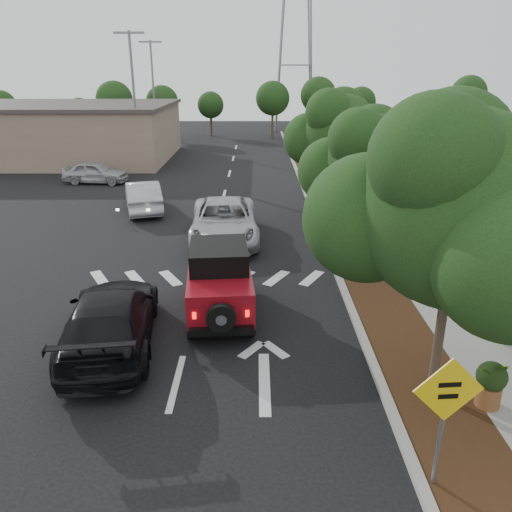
{
  "coord_description": "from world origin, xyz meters",
  "views": [
    {
      "loc": [
        1.81,
        -9.56,
        6.67
      ],
      "look_at": [
        1.81,
        3.0,
        1.94
      ],
      "focal_mm": 35.0,
      "sensor_mm": 36.0,
      "label": 1
    }
  ],
  "objects_px": {
    "black_suv_oncoming": "(111,319)",
    "speed_hump_sign": "(446,406)",
    "silver_suv_ahead": "(224,221)",
    "red_jeep": "(219,279)"
  },
  "relations": [
    {
      "from": "black_suv_oncoming",
      "to": "speed_hump_sign",
      "type": "height_order",
      "value": "speed_hump_sign"
    },
    {
      "from": "black_suv_oncoming",
      "to": "silver_suv_ahead",
      "type": "bearing_deg",
      "value": -113.05
    },
    {
      "from": "red_jeep",
      "to": "black_suv_oncoming",
      "type": "height_order",
      "value": "red_jeep"
    },
    {
      "from": "red_jeep",
      "to": "speed_hump_sign",
      "type": "relative_size",
      "value": 1.66
    },
    {
      "from": "silver_suv_ahead",
      "to": "black_suv_oncoming",
      "type": "distance_m",
      "value": 8.78
    },
    {
      "from": "red_jeep",
      "to": "silver_suv_ahead",
      "type": "height_order",
      "value": "red_jeep"
    },
    {
      "from": "red_jeep",
      "to": "black_suv_oncoming",
      "type": "relative_size",
      "value": 0.77
    },
    {
      "from": "red_jeep",
      "to": "speed_hump_sign",
      "type": "bearing_deg",
      "value": -63.37
    },
    {
      "from": "silver_suv_ahead",
      "to": "speed_hump_sign",
      "type": "relative_size",
      "value": 2.38
    },
    {
      "from": "red_jeep",
      "to": "speed_hump_sign",
      "type": "xyz_separation_m",
      "value": [
        4.04,
        -6.58,
        0.66
      ]
    }
  ]
}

